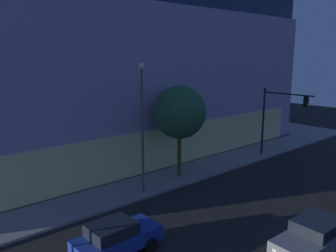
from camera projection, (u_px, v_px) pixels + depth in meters
modern_building at (77, 71)px, 37.05m from camera, size 38.96×29.52×15.22m
traffic_light_far_corner at (278, 112)px, 30.01m from camera, size 0.32×4.74×6.18m
street_lamp_sidewalk at (142, 114)px, 21.83m from camera, size 0.44×0.44×8.59m
sidewalk_tree at (180, 112)px, 25.06m from camera, size 3.96×3.96×6.92m
car_blue at (116, 238)px, 15.75m from camera, size 4.19×2.10×1.66m
car_grey at (315, 235)px, 16.09m from camera, size 4.68×2.23×1.55m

